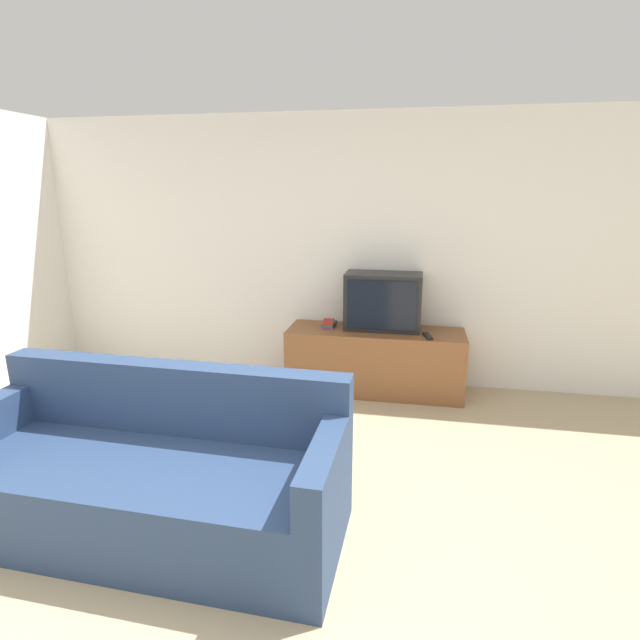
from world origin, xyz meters
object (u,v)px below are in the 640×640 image
(couch, at_px, (152,480))
(remote_on_stand, at_px, (428,336))
(television, at_px, (383,301))
(tv_stand, at_px, (375,361))
(book_stack, at_px, (329,324))

(couch, bearing_deg, remote_on_stand, 55.34)
(remote_on_stand, bearing_deg, television, 152.95)
(tv_stand, bearing_deg, remote_on_stand, -15.88)
(book_stack, bearing_deg, television, 4.45)
(tv_stand, bearing_deg, couch, -115.49)
(tv_stand, xyz_separation_m, book_stack, (-0.45, 0.04, 0.33))
(television, height_order, book_stack, television)
(tv_stand, bearing_deg, television, 55.92)
(television, bearing_deg, book_stack, -175.55)
(tv_stand, distance_m, television, 0.58)
(couch, xyz_separation_m, remote_on_stand, (1.55, 2.12, 0.32))
(tv_stand, xyz_separation_m, remote_on_stand, (0.48, -0.14, 0.32))
(television, bearing_deg, remote_on_stand, -27.05)
(remote_on_stand, bearing_deg, book_stack, 169.26)
(remote_on_stand, bearing_deg, tv_stand, 164.12)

